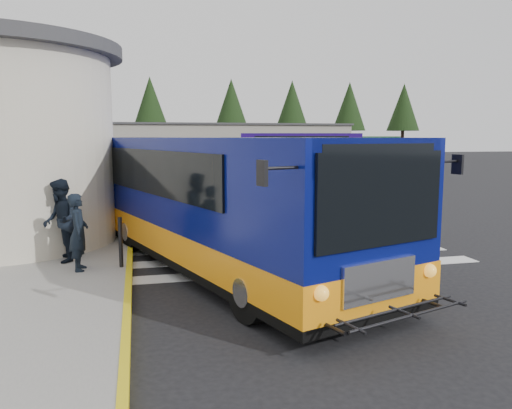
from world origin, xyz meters
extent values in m
plane|color=black|center=(0.00, 0.00, 0.00)|extent=(140.00, 140.00, 0.00)
cube|color=yellow|center=(-4.05, 4.00, 0.08)|extent=(0.12, 34.00, 0.16)
cylinder|color=#BCB49F|center=(-7.00, 0.50, 2.40)|extent=(5.20, 5.20, 4.50)
cube|color=black|center=(-6.48, 5.00, 1.25)|extent=(0.08, 1.20, 2.20)
cube|color=#38383A|center=(-6.00, 5.00, 2.55)|extent=(1.20, 1.80, 0.12)
cube|color=silver|center=(-0.50, -3.20, 0.01)|extent=(8.00, 0.55, 0.01)
cube|color=silver|center=(-0.50, -2.00, 0.01)|extent=(8.00, 0.55, 0.01)
cube|color=silver|center=(-0.50, -0.80, 0.01)|extent=(8.00, 0.55, 0.01)
cube|color=silver|center=(-0.50, 0.40, 0.01)|extent=(8.00, 0.55, 0.01)
cube|color=silver|center=(-0.50, 1.60, 0.01)|extent=(8.00, 0.55, 0.01)
cube|color=gray|center=(6.00, 42.00, 2.00)|extent=(26.00, 8.00, 4.00)
cube|color=#38383A|center=(6.00, 42.00, 4.10)|extent=(26.40, 8.40, 0.20)
cylinder|color=black|center=(-12.00, 50.00, 1.80)|extent=(0.44, 0.44, 3.60)
cone|color=black|center=(-12.00, 50.00, 6.80)|extent=(4.40, 4.40, 6.40)
cylinder|color=black|center=(-2.00, 50.00, 1.80)|extent=(0.44, 0.44, 3.60)
cone|color=black|center=(-2.00, 50.00, 6.80)|extent=(4.40, 4.40, 6.40)
cylinder|color=black|center=(8.00, 50.00, 1.80)|extent=(0.44, 0.44, 3.60)
cone|color=black|center=(8.00, 50.00, 6.80)|extent=(4.40, 4.40, 6.40)
cylinder|color=black|center=(16.00, 50.00, 1.80)|extent=(0.44, 0.44, 3.60)
cone|color=black|center=(16.00, 50.00, 6.80)|extent=(4.40, 4.40, 6.40)
cylinder|color=black|center=(24.00, 50.00, 1.80)|extent=(0.44, 0.44, 3.60)
cone|color=black|center=(24.00, 50.00, 6.80)|extent=(4.40, 4.40, 6.40)
cylinder|color=black|center=(32.00, 50.00, 1.80)|extent=(0.44, 0.44, 3.60)
cone|color=black|center=(32.00, 50.00, 6.80)|extent=(4.40, 4.40, 6.40)
cube|color=#081063|center=(-2.15, -2.64, 1.57)|extent=(5.18, 9.30, 2.34)
cube|color=orange|center=(-2.15, -2.64, 0.68)|extent=(5.22, 9.34, 0.56)
cube|color=black|center=(-2.15, -2.64, 0.35)|extent=(5.21, 9.33, 0.22)
cube|color=black|center=(-0.74, -6.92, 1.94)|extent=(2.10, 0.75, 1.25)
cube|color=silver|center=(-0.73, -6.93, 0.85)|extent=(1.25, 0.46, 0.55)
cube|color=black|center=(-3.60, -2.28, 2.04)|extent=(2.10, 6.26, 0.90)
cube|color=black|center=(-1.20, -1.48, 2.04)|extent=(2.10, 6.26, 0.90)
cylinder|color=black|center=(-2.25, -5.82, 0.48)|extent=(0.58, 1.00, 0.96)
cylinder|color=black|center=(-0.17, -5.13, 0.48)|extent=(0.58, 1.00, 0.96)
cylinder|color=black|center=(-4.01, -0.52, 0.48)|extent=(0.58, 1.00, 0.96)
cylinder|color=black|center=(-1.92, 0.17, 0.48)|extent=(0.58, 1.00, 0.96)
cube|color=black|center=(-2.45, -7.30, 2.34)|extent=(0.10, 0.19, 0.30)
cube|color=black|center=(0.87, -6.21, 2.34)|extent=(0.10, 0.19, 0.30)
imported|color=black|center=(-4.98, -2.70, 0.91)|extent=(0.37, 0.56, 1.52)
imported|color=black|center=(-5.42, -1.90, 1.02)|extent=(0.84, 0.98, 1.74)
cylinder|color=black|center=(-4.20, -2.64, 0.66)|extent=(0.08, 0.08, 1.01)
cube|color=#1E085E|center=(10.03, 28.70, 1.76)|extent=(10.60, 4.99, 2.61)
cube|color=yellow|center=(10.03, 28.70, 0.70)|extent=(10.64, 5.03, 0.57)
cube|color=black|center=(10.03, 28.70, 2.39)|extent=(8.39, 4.55, 0.91)
cube|color=#134A16|center=(13.75, 28.09, 1.61)|extent=(9.68, 4.45, 2.39)
cube|color=yellow|center=(13.75, 28.09, 0.64)|extent=(9.72, 4.49, 0.52)
cube|color=black|center=(13.75, 28.09, 2.18)|extent=(7.66, 4.08, 0.83)
camera|label=1|loc=(-3.84, -12.81, 2.75)|focal=35.00mm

